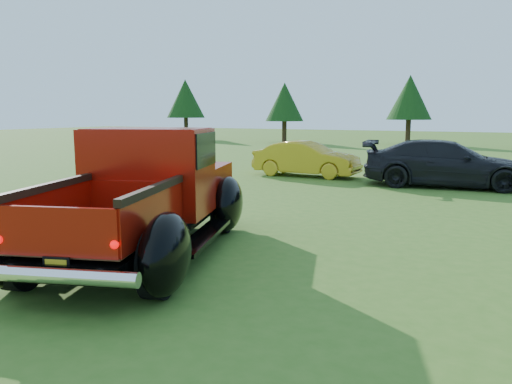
% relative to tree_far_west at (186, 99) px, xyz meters
% --- Properties ---
extents(ground, '(120.00, 120.00, 0.00)m').
position_rel_tree_far_west_xyz_m(ground, '(22.00, -30.00, -3.52)').
color(ground, '#3B651D').
rests_on(ground, ground).
extents(tree_far_west, '(3.33, 3.33, 5.20)m').
position_rel_tree_far_west_xyz_m(tree_far_west, '(0.00, 0.00, 0.00)').
color(tree_far_west, '#332114').
rests_on(tree_far_west, ground).
extents(tree_west, '(2.94, 2.94, 4.60)m').
position_rel_tree_far_west_xyz_m(tree_west, '(10.00, -1.00, -0.41)').
color(tree_west, '#332114').
rests_on(tree_west, ground).
extents(tree_mid_left, '(3.20, 3.20, 5.00)m').
position_rel_tree_far_west_xyz_m(tree_mid_left, '(19.00, 1.00, -0.14)').
color(tree_mid_left, '#332114').
rests_on(tree_mid_left, ground).
extents(pickup_truck, '(3.88, 5.78, 2.02)m').
position_rel_tree_far_west_xyz_m(pickup_truck, '(20.75, -30.17, -2.56)').
color(pickup_truck, black).
rests_on(pickup_truck, ground).
extents(show_car_red, '(3.94, 2.08, 1.28)m').
position_rel_tree_far_west_xyz_m(show_car_red, '(13.50, -21.41, -2.88)').
color(show_car_red, maroon).
rests_on(show_car_red, ground).
extents(show_car_yellow, '(3.81, 1.34, 1.26)m').
position_rel_tree_far_west_xyz_m(show_car_yellow, '(19.40, -19.82, -2.89)').
color(show_car_yellow, gold).
rests_on(show_car_yellow, ground).
extents(show_car_grey, '(5.19, 2.68, 1.44)m').
position_rel_tree_far_west_xyz_m(show_car_grey, '(24.20, -20.25, -2.80)').
color(show_car_grey, black).
rests_on(show_car_grey, ground).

